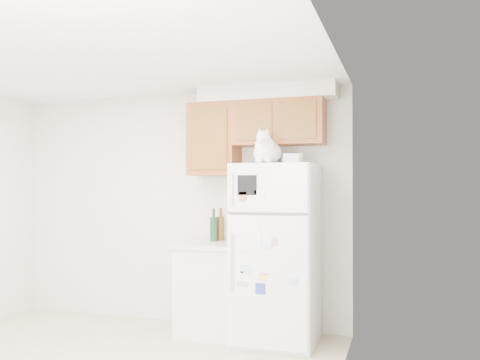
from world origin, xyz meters
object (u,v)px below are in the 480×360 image
at_px(storage_box_front, 291,159).
at_px(bottle_green, 214,225).
at_px(refrigerator, 277,253).
at_px(storage_box_back, 293,159).
at_px(cat, 267,151).
at_px(base_counter, 212,288).
at_px(bottle_amber, 221,224).

height_order(storage_box_front, bottle_green, storage_box_front).
height_order(refrigerator, storage_box_back, storage_box_back).
bearing_deg(bottle_green, cat, -25.26).
xyz_separation_m(base_counter, bottle_green, (-0.02, 0.11, 0.63)).
bearing_deg(bottle_green, bottle_amber, 57.97).
distance_m(refrigerator, base_counter, 0.79).
relative_size(base_counter, cat, 1.97).
relative_size(refrigerator, bottle_amber, 4.96).
bearing_deg(bottle_green, refrigerator, -14.44).
bearing_deg(storage_box_back, storage_box_front, -94.56).
distance_m(cat, storage_box_front, 0.24).
distance_m(storage_box_front, bottle_amber, 1.11).
height_order(cat, bottle_amber, cat).
height_order(refrigerator, storage_box_front, storage_box_front).
xyz_separation_m(storage_box_back, storage_box_front, (0.01, -0.11, -0.01)).
bearing_deg(bottle_amber, bottle_green, -122.03).
xyz_separation_m(bottle_green, bottle_amber, (0.05, 0.08, 0.00)).
height_order(refrigerator, bottle_green, refrigerator).
bearing_deg(bottle_amber, refrigerator, -21.62).
bearing_deg(storage_box_front, refrigerator, 144.45).
bearing_deg(base_counter, bottle_amber, 82.05).
distance_m(cat, bottle_green, 1.03).
xyz_separation_m(base_counter, storage_box_front, (0.85, -0.15, 1.28)).
bearing_deg(base_counter, storage_box_back, -2.44).
distance_m(cat, bottle_amber, 1.02).
distance_m(base_counter, cat, 1.51).
relative_size(base_counter, storage_box_back, 5.11).
distance_m(refrigerator, storage_box_back, 0.91).
bearing_deg(storage_box_front, storage_box_back, 83.74).
height_order(bottle_green, bottle_amber, bottle_amber).
xyz_separation_m(cat, bottle_amber, (-0.60, 0.39, -0.73)).
bearing_deg(storage_box_back, bottle_green, 161.47).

